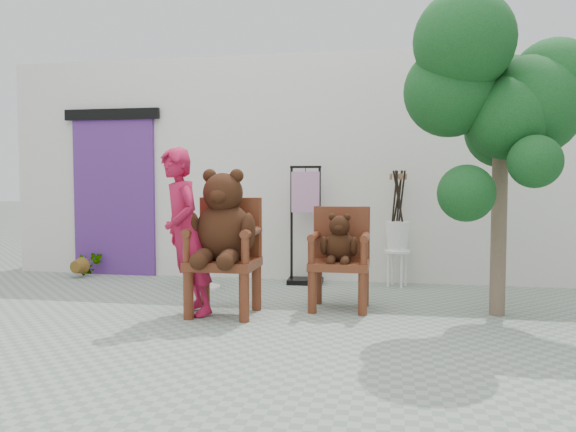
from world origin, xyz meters
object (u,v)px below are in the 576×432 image
object	(u,v)px
chair_small	(340,250)
display_stand	(305,238)
cafe_table	(202,253)
chair_big	(224,233)
tree	(501,98)
person	(186,233)
stool_bucket	(397,235)

from	to	relation	value
chair_small	display_stand	distance (m)	1.46
cafe_table	display_stand	bearing A→B (deg)	24.77
cafe_table	chair_big	bearing A→B (deg)	-62.49
tree	person	bearing A→B (deg)	-171.13
display_stand	chair_small	bearing A→B (deg)	-70.45
chair_big	chair_small	xyz separation A→B (m)	(1.10, 0.48, -0.20)
cafe_table	stool_bucket	distance (m)	2.43
chair_small	cafe_table	size ratio (longest dim) A/B	1.49
stool_bucket	tree	distance (m)	2.27
person	cafe_table	size ratio (longest dim) A/B	2.31
chair_small	cafe_table	distance (m)	1.94
person	chair_small	bearing A→B (deg)	72.28
stool_bucket	chair_small	bearing A→B (deg)	-113.87
person	cafe_table	bearing A→B (deg)	152.88
tree	chair_small	bearing A→B (deg)	175.18
chair_small	person	bearing A→B (deg)	-157.67
cafe_table	display_stand	xyz separation A→B (m)	(1.20, 0.55, 0.14)
person	stool_bucket	distance (m)	2.83
person	tree	xyz separation A→B (m)	(2.97, 0.46, 1.28)
display_stand	tree	world-z (taller)	tree
person	stool_bucket	size ratio (longest dim) A/B	1.12
person	tree	bearing A→B (deg)	58.82
chair_small	person	world-z (taller)	person
chair_big	person	size ratio (longest dim) A/B	0.88
chair_small	display_stand	xyz separation A→B (m)	(-0.56, 1.35, -0.03)
chair_big	person	xyz separation A→B (m)	(-0.34, -0.12, 0.01)
person	stool_bucket	xyz separation A→B (m)	(2.04, 1.95, -0.17)
chair_small	display_stand	world-z (taller)	display_stand
person	cafe_table	xyz separation A→B (m)	(-0.32, 1.39, -0.37)
stool_bucket	display_stand	bearing A→B (deg)	-179.77
chair_big	cafe_table	bearing A→B (deg)	117.51
cafe_table	chair_small	bearing A→B (deg)	-24.30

